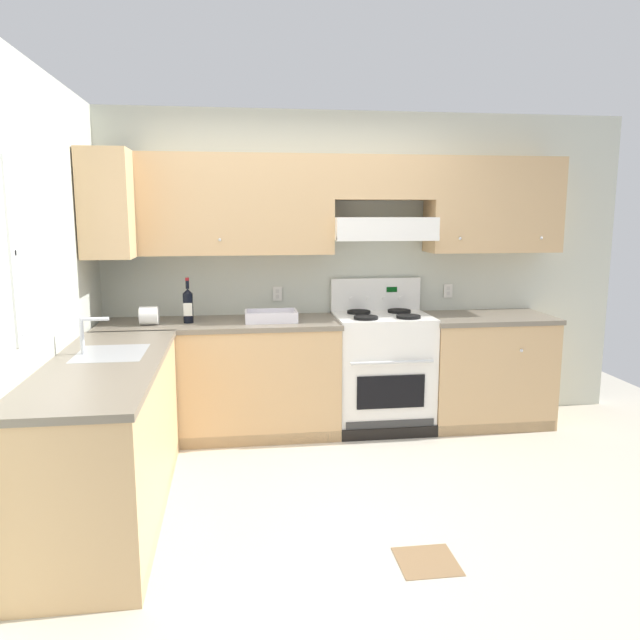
% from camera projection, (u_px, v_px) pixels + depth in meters
% --- Properties ---
extents(ground_plane, '(7.04, 7.04, 0.00)m').
position_uv_depth(ground_plane, '(322.00, 500.00, 3.80)').
color(ground_plane, beige).
extents(floor_accent_tile, '(0.30, 0.30, 0.01)m').
position_uv_depth(floor_accent_tile, '(427.00, 561.00, 3.13)').
color(floor_accent_tile, olive).
rests_on(floor_accent_tile, ground_plane).
extents(wall_back, '(4.68, 0.57, 2.55)m').
position_uv_depth(wall_back, '(345.00, 245.00, 5.09)').
color(wall_back, beige).
rests_on(wall_back, ground_plane).
extents(wall_left, '(0.47, 4.00, 2.55)m').
position_uv_depth(wall_left, '(45.00, 282.00, 3.58)').
color(wall_left, beige).
rests_on(wall_left, ground_plane).
extents(counter_back_run, '(3.60, 0.65, 0.91)m').
position_uv_depth(counter_back_run, '(319.00, 376.00, 4.95)').
color(counter_back_run, tan).
rests_on(counter_back_run, ground_plane).
extents(counter_left_run, '(0.63, 1.91, 1.13)m').
position_uv_depth(counter_left_run, '(108.00, 438.00, 3.55)').
color(counter_left_run, tan).
rests_on(counter_left_run, ground_plane).
extents(stove, '(0.76, 0.62, 1.20)m').
position_uv_depth(stove, '(382.00, 370.00, 5.03)').
color(stove, white).
rests_on(stove, ground_plane).
extents(wine_bottle, '(0.08, 0.08, 0.35)m').
position_uv_depth(wine_bottle, '(188.00, 305.00, 4.70)').
color(wine_bottle, black).
rests_on(wine_bottle, counter_back_run).
extents(bowl, '(0.40, 0.26, 0.08)m').
position_uv_depth(bowl, '(271.00, 318.00, 4.79)').
color(bowl, silver).
rests_on(bowl, counter_back_run).
extents(paper_towel_roll, '(0.14, 0.14, 0.14)m').
position_uv_depth(paper_towel_roll, '(149.00, 316.00, 4.63)').
color(paper_towel_roll, white).
rests_on(paper_towel_roll, counter_back_run).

